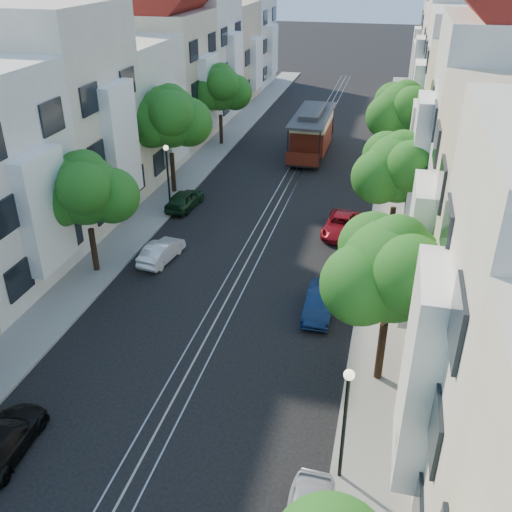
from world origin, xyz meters
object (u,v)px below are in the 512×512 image
Objects in this scene: parked_car_w_far at (185,199)px; parked_car_e_far at (341,225)px; tree_e_c at (399,170)px; cable_car at (312,130)px; parked_car_w_mid at (161,251)px; parked_car_w_near at (3,441)px; tree_w_d at (220,89)px; tree_w_b at (86,191)px; tree_w_c at (170,118)px; lamp_east at (346,409)px; tree_e_b at (393,273)px; tree_e_d at (404,112)px; lamp_west at (167,168)px; parked_car_e_mid at (320,302)px.

parked_car_e_far is at bearing 177.81° from parked_car_w_far.
parked_car_e_far is (-2.86, 1.42, -4.06)m from tree_e_c.
parked_car_w_mid is at bearing -104.01° from cable_car.
parked_car_w_near reaches higher than parked_car_w_mid.
parked_car_w_mid is at bearing -160.65° from tree_e_c.
tree_w_d is 19.03m from parked_car_e_far.
tree_w_d is 1.71× the size of parked_car_w_near.
parked_car_w_near is (2.74, -11.60, -3.85)m from tree_w_b.
tree_w_d is 13.94m from parked_car_w_far.
tree_w_c is 1.71× the size of lamp_east.
tree_e_b is 0.98× the size of tree_e_d.
cable_car is 14.05m from parked_car_w_far.
cable_car is 2.59× the size of parked_car_w_mid.
tree_w_b is at bearing -109.56° from cable_car.
tree_e_b is at bearing -61.93° from tree_w_d.
tree_w_c is 3.81m from lamp_west.
parked_car_w_mid is (-4.90, -19.41, -1.40)m from cable_car.
lamp_east is 1.26× the size of parked_car_w_mid.
tree_e_c is at bearing 90.00° from tree_e_b.
tree_w_d reaches higher than tree_w_b.
tree_e_c reaches higher than lamp_east.
tree_w_c is 1.09× the size of tree_w_d.
tree_w_c is (0.00, 11.00, 0.67)m from tree_w_b.
lamp_west is 1.09× the size of parked_car_w_near.
cable_car is 2.46× the size of parked_car_e_mid.
tree_w_c reaches higher than tree_w_b.
lamp_west is 14.18m from parked_car_e_mid.
tree_e_d is at bearing 22.62° from tree_w_c.
tree_w_d is at bearing 131.99° from tree_e_c.
tree_e_d reaches higher than parked_car_w_mid.
tree_w_b is 1.65× the size of parked_car_w_near.
tree_e_b reaches higher than tree_e_c.
tree_e_b is 1.75× the size of parked_car_w_near.
parked_car_e_mid reaches higher than parked_car_w_near.
tree_e_c is at bearing -153.16° from parked_car_w_mid.
tree_e_b is 14.19m from parked_car_w_mid.
tree_w_d reaches higher than parked_car_w_far.
parked_car_w_mid is (0.00, 13.51, -0.01)m from parked_car_w_near.
lamp_east is (-0.96, -15.98, -1.75)m from tree_e_c.
cable_car reaches higher than parked_car_w_near.
parked_car_e_far is (-1.90, 17.39, -2.31)m from lamp_east.
lamp_east is at bearing -57.35° from tree_w_c.
cable_car is (-6.76, 15.31, -2.66)m from tree_e_c.
tree_e_b is at bearing -90.00° from tree_e_d.
lamp_west is at bearing 139.98° from parked_car_e_mid.
tree_w_b is 1.90× the size of parked_car_w_mid.
tree_e_d is at bearing -116.30° from parked_car_w_near.
tree_e_b is 0.94× the size of tree_w_c.
parked_car_w_far is at bearing 168.01° from tree_e_c.
lamp_west is (0.84, -13.98, -1.75)m from tree_w_d.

